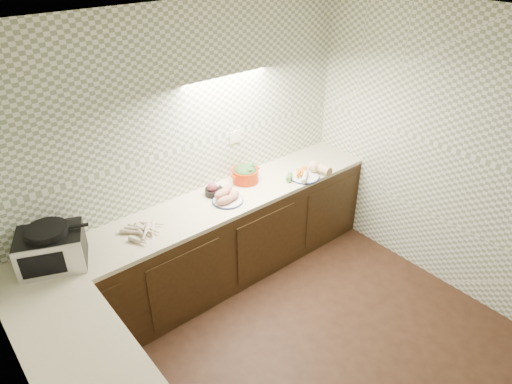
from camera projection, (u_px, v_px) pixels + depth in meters
room at (341, 207)px, 2.74m from camera, size 3.60×3.60×2.60m
counter at (196, 332)px, 3.42m from camera, size 3.60×3.60×0.90m
toaster_oven at (51, 248)px, 3.33m from camera, size 0.56×0.50×0.33m
parsnip_pile at (143, 231)px, 3.72m from camera, size 0.38×0.34×0.07m
sweet_potato_plate at (227, 197)px, 4.15m from camera, size 0.29×0.29×0.13m
onion_bowl at (214, 190)px, 4.25m from camera, size 0.17×0.17×0.13m
dutch_oven at (245, 174)px, 4.45m from camera, size 0.32×0.26×0.18m
veg_plate at (309, 171)px, 4.57m from camera, size 0.46×0.31×0.14m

